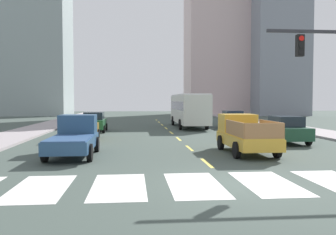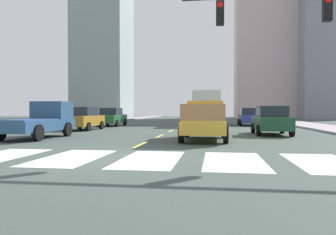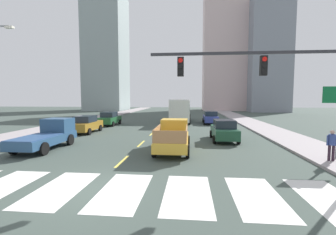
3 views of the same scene
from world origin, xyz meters
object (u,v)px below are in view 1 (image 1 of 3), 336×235
Objects in this scene: pickup_stakebed at (244,135)px; pickup_dark at (75,137)px; sedan_near_right at (94,122)px; sedan_mid at (83,127)px; sedan_near_left at (232,119)px; sedan_far at (285,130)px; city_bus at (189,108)px.

pickup_stakebed and pickup_dark have the same top height.
sedan_near_right is 6.47m from sedan_mid.
pickup_dark is 20.71m from sedan_near_left.
sedan_far is (12.56, 3.95, -0.06)m from pickup_dark.
sedan_near_left is at bearing 11.17° from sedan_near_right.
pickup_stakebed is 1.18× the size of sedan_near_right.
sedan_near_right is (-8.92, -4.43, -1.09)m from city_bus.
sedan_far is 1.00× the size of sedan_mid.
sedan_near_left is at bearing 50.78° from pickup_dark.
city_bus is 4.45m from sedan_near_left.
city_bus is 2.45× the size of sedan_near_right.
pickup_stakebed reaches higher than sedan_mid.
sedan_mid is at bearing 169.23° from sedan_far.
sedan_far is (4.08, -14.02, -1.09)m from city_bus.
sedan_far is 16.15m from sedan_near_right.
pickup_dark is 1.18× the size of sedan_mid.
sedan_near_right is at bearing -164.84° from sedan_near_left.
pickup_stakebed is 16.23m from sedan_near_right.
pickup_stakebed is 8.70m from pickup_dark.
city_bus is at bearing 91.01° from pickup_stakebed.
sedan_far is 1.00× the size of sedan_near_left.
sedan_near_right and sedan_mid have the same top height.
city_bus is 2.45× the size of sedan_far.
sedan_near_left is (12.53, 16.49, -0.06)m from pickup_dark.
city_bus is at bearing 52.02° from sedan_mid.
city_bus is at bearing 108.83° from sedan_far.
sedan_mid is (-13.12, 3.12, 0.00)m from sedan_far.
city_bus reaches higher than sedan_far.
pickup_stakebed is 1.00× the size of pickup_dark.
city_bus reaches higher than pickup_stakebed.
pickup_stakebed reaches higher than sedan_near_left.
sedan_near_right and sedan_near_left have the same top height.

